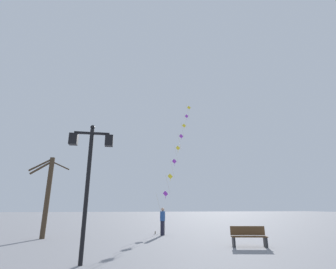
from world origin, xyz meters
TOP-DOWN VIEW (x-y plane):
  - ground_plane at (0.00, 20.00)m, footprint 160.00×160.00m
  - twin_lantern_lamp_post at (-2.54, 6.91)m, footprint 1.51×0.28m
  - kite_train at (3.64, 20.18)m, footprint 5.12×8.32m
  - kite_flyer at (1.36, 14.89)m, footprint 0.40×0.62m
  - bare_tree at (-5.79, 14.38)m, footprint 2.41×0.35m
  - park_bench at (4.49, 9.39)m, footprint 1.66×0.76m

SIDE VIEW (x-z plane):
  - ground_plane at x=0.00m, z-range 0.00..0.00m
  - park_bench at x=4.49m, z-range 0.01..0.90m
  - kite_flyer at x=1.36m, z-range 0.05..1.76m
  - bare_tree at x=-5.79m, z-range 0.20..4.92m
  - twin_lantern_lamp_post at x=-2.54m, z-range 0.90..5.51m
  - kite_train at x=3.64m, z-range 0.48..13.62m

